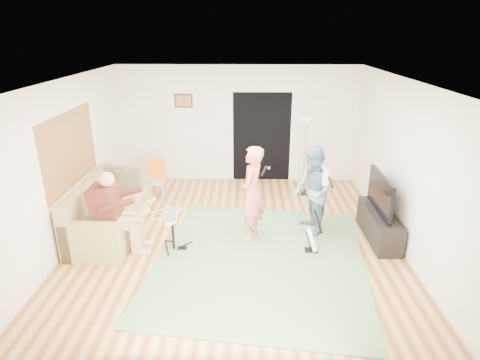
# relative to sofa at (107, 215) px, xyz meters

# --- Properties ---
(floor) EXTENTS (6.00, 6.00, 0.00)m
(floor) POSITION_rel_sofa_xyz_m (2.30, -0.29, -0.31)
(floor) COLOR brown
(floor) RESTS_ON ground
(walls) EXTENTS (5.50, 6.00, 2.70)m
(walls) POSITION_rel_sofa_xyz_m (2.30, -0.29, 1.04)
(walls) COLOR white
(walls) RESTS_ON floor
(ceiling) EXTENTS (6.00, 6.00, 0.00)m
(ceiling) POSITION_rel_sofa_xyz_m (2.30, -0.29, 2.39)
(ceiling) COLOR white
(ceiling) RESTS_ON walls
(window_blinds) EXTENTS (0.00, 2.05, 2.05)m
(window_blinds) POSITION_rel_sofa_xyz_m (-0.44, -0.09, 1.24)
(window_blinds) COLOR #9A632F
(window_blinds) RESTS_ON walls
(doorway) EXTENTS (2.10, 0.00, 2.10)m
(doorway) POSITION_rel_sofa_xyz_m (2.85, 2.70, 0.74)
(doorway) COLOR black
(doorway) RESTS_ON walls
(picture_frame) EXTENTS (0.42, 0.03, 0.32)m
(picture_frame) POSITION_rel_sofa_xyz_m (1.05, 2.70, 1.59)
(picture_frame) COLOR #3F2314
(picture_frame) RESTS_ON walls
(area_rug) EXTENTS (3.68, 4.12, 0.02)m
(area_rug) POSITION_rel_sofa_xyz_m (2.73, -0.94, -0.30)
(area_rug) COLOR #537648
(area_rug) RESTS_ON floor
(sofa) EXTENTS (0.94, 2.29, 0.93)m
(sofa) POSITION_rel_sofa_xyz_m (0.00, 0.00, 0.00)
(sofa) COLOR #A28F51
(sofa) RESTS_ON floor
(drummer) EXTENTS (0.88, 0.49, 1.35)m
(drummer) POSITION_rel_sofa_xyz_m (0.43, -0.65, 0.22)
(drummer) COLOR #582318
(drummer) RESTS_ON sofa
(drum_kit) EXTENTS (0.37, 0.66, 0.68)m
(drum_kit) POSITION_rel_sofa_xyz_m (1.30, -0.65, -0.01)
(drum_kit) COLOR black
(drum_kit) RESTS_ON floor
(singer) EXTENTS (0.55, 0.69, 1.65)m
(singer) POSITION_rel_sofa_xyz_m (2.59, -0.20, 0.52)
(singer) COLOR #DD6260
(singer) RESTS_ON floor
(microphone) EXTENTS (0.06, 0.06, 0.24)m
(microphone) POSITION_rel_sofa_xyz_m (2.79, -0.20, 0.92)
(microphone) COLOR black
(microphone) RESTS_ON singer
(guitarist) EXTENTS (0.72, 0.86, 1.60)m
(guitarist) POSITION_rel_sofa_xyz_m (3.63, -0.03, 0.49)
(guitarist) COLOR slate
(guitarist) RESTS_ON floor
(guitar_held) EXTENTS (0.15, 0.61, 0.26)m
(guitar_held) POSITION_rel_sofa_xyz_m (3.83, -0.03, 0.78)
(guitar_held) COLOR white
(guitar_held) RESTS_ON guitarist
(guitar_spare) EXTENTS (0.27, 0.24, 0.75)m
(guitar_spare) POSITION_rel_sofa_xyz_m (3.58, -0.67, -0.09)
(guitar_spare) COLOR black
(guitar_spare) RESTS_ON floor
(torchiere_lamp) EXTENTS (0.30, 0.30, 1.67)m
(torchiere_lamp) POSITION_rel_sofa_xyz_m (3.75, 1.84, 0.84)
(torchiere_lamp) COLOR black
(torchiere_lamp) RESTS_ON floor
(dining_chair) EXTENTS (0.37, 0.39, 0.87)m
(dining_chair) POSITION_rel_sofa_xyz_m (0.59, 1.47, 0.00)
(dining_chair) COLOR tan
(dining_chair) RESTS_ON floor
(tv_cabinet) EXTENTS (0.40, 1.40, 0.50)m
(tv_cabinet) POSITION_rel_sofa_xyz_m (4.80, -0.20, -0.06)
(tv_cabinet) COLOR black
(tv_cabinet) RESTS_ON floor
(television) EXTENTS (0.06, 1.15, 0.64)m
(television) POSITION_rel_sofa_xyz_m (4.75, -0.20, 0.54)
(television) COLOR black
(television) RESTS_ON tv_cabinet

